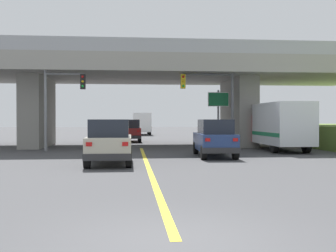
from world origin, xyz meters
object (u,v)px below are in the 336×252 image
object	(u,v)px
sedan_oncoming	(130,131)
traffic_signal_farside	(59,96)
semi_truck_distant	(142,123)
suv_lead	(110,142)
suv_crossing	(215,138)
box_truck	(278,126)
traffic_signal_nearside	(215,95)
highway_sign	(218,105)

from	to	relation	value
sedan_oncoming	traffic_signal_farside	size ratio (longest dim) A/B	0.81
sedan_oncoming	semi_truck_distant	bearing A→B (deg)	84.76
semi_truck_distant	suv_lead	bearing A→B (deg)	-93.86
suv_crossing	semi_truck_distant	xyz separation A→B (m)	(-3.04, 32.57, 0.52)
box_truck	semi_truck_distant	distance (m)	29.55
suv_crossing	traffic_signal_nearside	xyz separation A→B (m)	(1.12, 5.32, 2.64)
sedan_oncoming	traffic_signal_nearside	distance (m)	12.08
traffic_signal_farside	semi_truck_distant	bearing A→B (deg)	77.84
suv_crossing	highway_sign	world-z (taller)	highway_sign
suv_crossing	sedan_oncoming	world-z (taller)	same
suv_lead	traffic_signal_nearside	size ratio (longest dim) A/B	0.75
highway_sign	traffic_signal_farside	bearing A→B (deg)	-164.89
suv_lead	traffic_signal_farside	bearing A→B (deg)	114.41
traffic_signal_nearside	highway_sign	bearing A→B (deg)	72.03
traffic_signal_nearside	semi_truck_distant	bearing A→B (deg)	98.67
traffic_signal_farside	box_truck	bearing A→B (deg)	-2.28
traffic_signal_nearside	semi_truck_distant	size ratio (longest dim) A/B	0.81
suv_lead	suv_crossing	xyz separation A→B (m)	(5.45, 3.19, 0.00)
sedan_oncoming	highway_sign	world-z (taller)	highway_sign
suv_lead	suv_crossing	bearing A→B (deg)	30.35
highway_sign	box_truck	bearing A→B (deg)	-47.63
highway_sign	suv_lead	bearing A→B (deg)	-124.01
suv_lead	traffic_signal_farside	size ratio (longest dim) A/B	0.76
traffic_signal_farside	semi_truck_distant	xyz separation A→B (m)	(6.00, 27.85, -2.00)
traffic_signal_farside	highway_sign	xyz separation A→B (m)	(10.92, 2.95, -0.48)
box_truck	traffic_signal_nearside	bearing A→B (deg)	163.65
traffic_signal_nearside	traffic_signal_farside	distance (m)	10.18
sedan_oncoming	semi_truck_distant	xyz separation A→B (m)	(1.55, 16.94, 0.51)
suv_lead	traffic_signal_farside	xyz separation A→B (m)	(-3.59, 7.91, 2.52)
suv_lead	box_truck	world-z (taller)	box_truck
suv_crossing	box_truck	size ratio (longest dim) A/B	0.63
box_truck	sedan_oncoming	world-z (taller)	box_truck
traffic_signal_farside	semi_truck_distant	world-z (taller)	traffic_signal_farside
box_truck	highway_sign	distance (m)	4.96
traffic_signal_farside	traffic_signal_nearside	bearing A→B (deg)	3.39
box_truck	sedan_oncoming	distance (m)	15.02
box_truck	traffic_signal_nearside	xyz separation A→B (m)	(-3.96, 1.16, 2.03)
semi_truck_distant	box_truck	bearing A→B (deg)	-74.05
suv_crossing	semi_truck_distant	size ratio (longest dim) A/B	0.67
suv_crossing	box_truck	distance (m)	6.59
traffic_signal_nearside	suv_crossing	bearing A→B (deg)	-101.84
traffic_signal_nearside	highway_sign	world-z (taller)	traffic_signal_nearside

